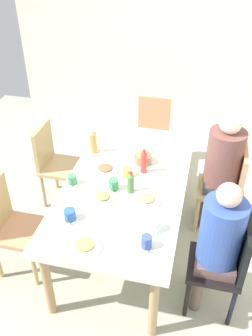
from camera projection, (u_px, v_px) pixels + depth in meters
name	position (u px, v px, depth m)	size (l,w,h in m)	color
ground_plane	(126.00, 242.00, 3.61)	(5.69, 5.69, 0.00)	#9EA18E
wall_left	(169.00, 37.00, 4.77)	(0.12, 4.19, 2.60)	silver
dining_table	(126.00, 189.00, 3.22)	(1.92, 1.02, 0.75)	silver
chair_0	(10.00, 223.00, 3.10)	(0.40, 0.40, 0.90)	tan
chair_1	(226.00, 262.00, 2.76)	(0.40, 0.40, 0.90)	black
person_1	(218.00, 239.00, 2.65)	(0.31, 0.31, 1.23)	brown
chair_2	(54.00, 160.00, 3.86)	(0.40, 0.40, 0.90)	tan
chair_3	(152.00, 130.00, 4.37)	(0.40, 0.40, 0.90)	tan
chair_4	(228.00, 185.00, 3.52)	(0.40, 0.40, 0.90)	tan
person_4	(222.00, 162.00, 3.39)	(0.33, 0.33, 1.28)	#444144
plate_0	(146.00, 199.00, 2.97)	(0.24, 0.24, 0.04)	silver
plate_1	(102.00, 197.00, 2.99)	(0.23, 0.23, 0.04)	silver
plate_2	(105.00, 169.00, 3.31)	(0.24, 0.24, 0.04)	silver
plate_3	(84.00, 245.00, 2.57)	(0.25, 0.25, 0.04)	white
bowl_0	(143.00, 158.00, 3.38)	(0.16, 0.16, 0.11)	#8F6C4C
cup_0	(156.00, 226.00, 2.68)	(0.11, 0.08, 0.09)	white
cup_1	(72.00, 179.00, 3.14)	(0.11, 0.08, 0.08)	#418A59
cup_2	(70.00, 215.00, 2.78)	(0.12, 0.09, 0.09)	#2D5AA1
cup_3	(128.00, 172.00, 3.22)	(0.12, 0.09, 0.08)	gold
cup_4	(146.00, 242.00, 2.54)	(0.11, 0.08, 0.10)	#3851A5
cup_5	(114.00, 184.00, 3.07)	(0.12, 0.08, 0.10)	#3F945F
bottle_0	(144.00, 162.00, 3.23)	(0.06, 0.06, 0.24)	#D23A36
bottle_1	(93.00, 142.00, 3.49)	(0.07, 0.07, 0.25)	#C38F45
bottle_2	(131.00, 183.00, 3.01)	(0.06, 0.06, 0.20)	#49763C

